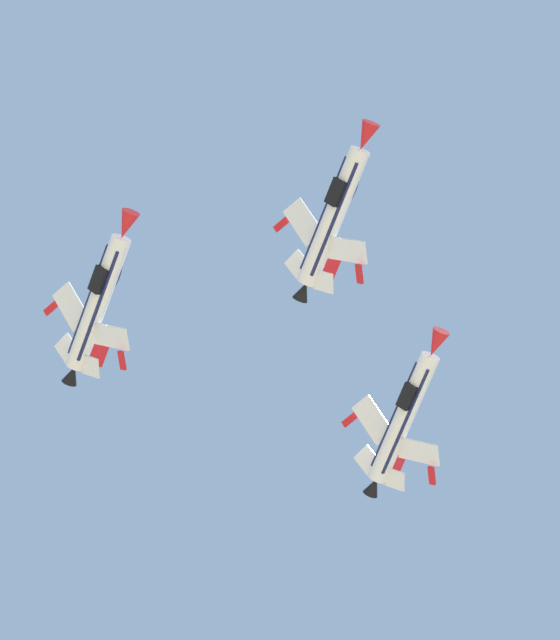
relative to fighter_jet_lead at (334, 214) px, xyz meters
name	(u,v)px	position (x,y,z in m)	size (l,w,h in m)	color
fighter_jet_lead	(334,214)	(0.00, 0.00, 0.00)	(9.37, 14.98, 7.27)	white
fighter_jet_left_wing	(405,415)	(4.67, 17.76, -0.78)	(9.56, 14.98, 6.83)	white
fighter_jet_right_wing	(99,300)	(-19.93, 5.66, -0.34)	(9.51, 14.98, 6.94)	white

